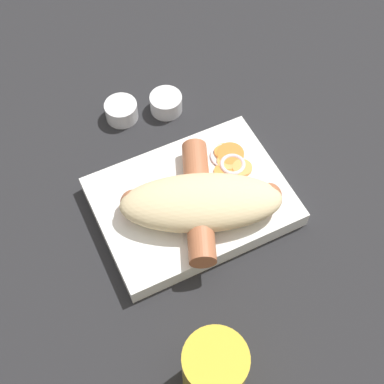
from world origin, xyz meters
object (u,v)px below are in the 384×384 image
(sausage, at_px, (201,199))
(drink_glass, at_px, (214,372))
(food_tray, at_px, (192,201))
(bread_roll, at_px, (203,202))
(condiment_cup_far, at_px, (121,112))
(condiment_cup_near, at_px, (166,104))

(sausage, xyz_separation_m, drink_glass, (0.08, 0.19, 0.01))
(food_tray, xyz_separation_m, sausage, (-0.00, 0.02, 0.03))
(bread_roll, bearing_deg, food_tray, -84.70)
(food_tray, relative_size, condiment_cup_far, 5.14)
(sausage, bearing_deg, drink_glass, 66.96)
(bread_roll, bearing_deg, condiment_cup_far, -82.42)
(food_tray, height_order, bread_roll, bread_roll)
(sausage, distance_m, condiment_cup_near, 0.18)
(sausage, xyz_separation_m, condiment_cup_near, (-0.03, -0.18, -0.03))
(sausage, relative_size, condiment_cup_near, 3.99)
(drink_glass, bearing_deg, sausage, -113.04)
(food_tray, height_order, drink_glass, drink_glass)
(sausage, bearing_deg, condiment_cup_far, -81.63)
(sausage, relative_size, drink_glass, 1.77)
(condiment_cup_near, bearing_deg, sausage, 79.32)
(bread_roll, height_order, drink_glass, drink_glass)
(bread_roll, xyz_separation_m, condiment_cup_near, (-0.03, -0.18, -0.04))
(bread_roll, bearing_deg, drink_glass, 66.55)
(food_tray, xyz_separation_m, bread_roll, (-0.00, 0.02, 0.03))
(condiment_cup_far, bearing_deg, drink_glass, 82.29)
(condiment_cup_near, height_order, condiment_cup_far, same)
(condiment_cup_far, bearing_deg, food_tray, 97.90)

